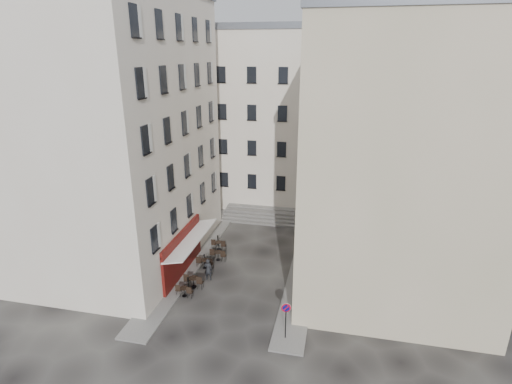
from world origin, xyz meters
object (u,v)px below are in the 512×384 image
(pedestrian, at_px, (208,269))
(no_parking_sign, at_px, (286,314))
(bistro_table_b, at_px, (194,281))
(bistro_table_a, at_px, (184,291))

(pedestrian, bearing_deg, no_parking_sign, 138.62)
(no_parking_sign, xyz_separation_m, bistro_table_b, (-7.23, 4.06, -1.24))
(bistro_table_a, relative_size, pedestrian, 0.72)
(bistro_table_a, relative_size, bistro_table_b, 0.86)
(bistro_table_a, bearing_deg, no_parking_sign, -20.94)
(bistro_table_b, bearing_deg, bistro_table_a, -101.14)
(no_parking_sign, distance_m, bistro_table_a, 8.10)
(no_parking_sign, height_order, bistro_table_b, no_parking_sign)
(no_parking_sign, bearing_deg, pedestrian, 127.12)
(bistro_table_a, distance_m, bistro_table_b, 1.23)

